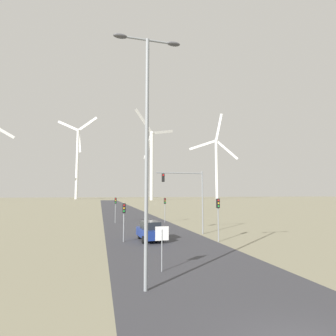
{
  "coord_description": "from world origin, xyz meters",
  "views": [
    {
      "loc": [
        -5.64,
        -5.95,
        4.48
      ],
      "look_at": [
        0.0,
        15.7,
        6.65
      ],
      "focal_mm": 28.0,
      "sensor_mm": 36.0,
      "label": 1
    }
  ],
  "objects_px": {
    "traffic_light_post_mid_right": "(165,204)",
    "traffic_light_post_near_right": "(218,210)",
    "wind_turbine_center": "(152,158)",
    "traffic_light_post_near_left": "(124,213)",
    "traffic_light_mast_overhead": "(187,189)",
    "streetlamp": "(147,131)",
    "car_approaching": "(150,231)",
    "stop_sign_near": "(162,240)",
    "wind_turbine_right": "(216,162)",
    "wind_turbine_left": "(77,158)",
    "traffic_light_post_mid_left": "(115,204)"
  },
  "relations": [
    {
      "from": "traffic_light_post_mid_right",
      "to": "traffic_light_post_near_right",
      "type": "bearing_deg",
      "value": -86.73
    },
    {
      "from": "traffic_light_post_mid_right",
      "to": "wind_turbine_center",
      "type": "height_order",
      "value": "wind_turbine_center"
    },
    {
      "from": "traffic_light_post_near_left",
      "to": "traffic_light_mast_overhead",
      "type": "distance_m",
      "value": 7.98
    },
    {
      "from": "traffic_light_post_near_left",
      "to": "traffic_light_mast_overhead",
      "type": "xyz_separation_m",
      "value": [
        7.15,
        2.64,
        2.37
      ]
    },
    {
      "from": "streetlamp",
      "to": "car_approaching",
      "type": "xyz_separation_m",
      "value": [
        2.57,
        12.56,
        -6.59
      ]
    },
    {
      "from": "stop_sign_near",
      "to": "wind_turbine_right",
      "type": "relative_size",
      "value": 0.04
    },
    {
      "from": "traffic_light_post_mid_right",
      "to": "wind_turbine_right",
      "type": "relative_size",
      "value": 0.05
    },
    {
      "from": "streetlamp",
      "to": "wind_turbine_right",
      "type": "relative_size",
      "value": 0.18
    },
    {
      "from": "traffic_light_post_near_left",
      "to": "wind_turbine_center",
      "type": "xyz_separation_m",
      "value": [
        30.7,
        144.55,
        24.95
      ]
    },
    {
      "from": "wind_turbine_left",
      "to": "wind_turbine_right",
      "type": "bearing_deg",
      "value": -9.35
    },
    {
      "from": "traffic_light_post_mid_left",
      "to": "traffic_light_mast_overhead",
      "type": "height_order",
      "value": "traffic_light_mast_overhead"
    },
    {
      "from": "wind_turbine_right",
      "to": "traffic_light_post_mid_left",
      "type": "bearing_deg",
      "value": -120.11
    },
    {
      "from": "stop_sign_near",
      "to": "traffic_light_post_mid_left",
      "type": "distance_m",
      "value": 25.7
    },
    {
      "from": "streetlamp",
      "to": "traffic_light_mast_overhead",
      "type": "relative_size",
      "value": 1.77
    },
    {
      "from": "traffic_light_post_mid_left",
      "to": "traffic_light_mast_overhead",
      "type": "bearing_deg",
      "value": -62.01
    },
    {
      "from": "car_approaching",
      "to": "traffic_light_mast_overhead",
      "type": "bearing_deg",
      "value": 29.15
    },
    {
      "from": "traffic_light_mast_overhead",
      "to": "wind_turbine_left",
      "type": "bearing_deg",
      "value": 98.25
    },
    {
      "from": "stop_sign_near",
      "to": "streetlamp",
      "type": "bearing_deg",
      "value": -117.41
    },
    {
      "from": "traffic_light_post_mid_right",
      "to": "traffic_light_mast_overhead",
      "type": "height_order",
      "value": "traffic_light_mast_overhead"
    },
    {
      "from": "traffic_light_post_mid_left",
      "to": "wind_turbine_center",
      "type": "bearing_deg",
      "value": 76.64
    },
    {
      "from": "traffic_light_post_mid_right",
      "to": "streetlamp",
      "type": "bearing_deg",
      "value": -105.71
    },
    {
      "from": "traffic_light_post_mid_left",
      "to": "traffic_light_post_near_right",
      "type": "bearing_deg",
      "value": -64.78
    },
    {
      "from": "traffic_light_post_near_right",
      "to": "traffic_light_mast_overhead",
      "type": "distance_m",
      "value": 5.34
    },
    {
      "from": "stop_sign_near",
      "to": "traffic_light_post_near_left",
      "type": "bearing_deg",
      "value": 97.72
    },
    {
      "from": "traffic_light_post_mid_left",
      "to": "wind_turbine_center",
      "type": "distance_m",
      "value": 134.58
    },
    {
      "from": "traffic_light_post_mid_right",
      "to": "wind_turbine_left",
      "type": "bearing_deg",
      "value": 98.98
    },
    {
      "from": "car_approaching",
      "to": "wind_turbine_right",
      "type": "bearing_deg",
      "value": 62.91
    },
    {
      "from": "stop_sign_near",
      "to": "traffic_light_post_near_left",
      "type": "xyz_separation_m",
      "value": [
        -1.33,
        9.8,
        0.82
      ]
    },
    {
      "from": "stop_sign_near",
      "to": "traffic_light_mast_overhead",
      "type": "xyz_separation_m",
      "value": [
        5.82,
        12.44,
        3.19
      ]
    },
    {
      "from": "traffic_light_post_mid_right",
      "to": "wind_turbine_right",
      "type": "height_order",
      "value": "wind_turbine_right"
    },
    {
      "from": "traffic_light_post_mid_right",
      "to": "stop_sign_near",
      "type": "bearing_deg",
      "value": -104.31
    },
    {
      "from": "streetlamp",
      "to": "wind_turbine_center",
      "type": "xyz_separation_m",
      "value": [
        30.79,
        157.08,
        20.05
      ]
    },
    {
      "from": "traffic_light_post_mid_left",
      "to": "wind_turbine_left",
      "type": "relative_size",
      "value": 0.06
    },
    {
      "from": "streetlamp",
      "to": "traffic_light_post_mid_left",
      "type": "bearing_deg",
      "value": 89.57
    },
    {
      "from": "traffic_light_post_mid_right",
      "to": "wind_turbine_left",
      "type": "distance_m",
      "value": 176.05
    },
    {
      "from": "streetlamp",
      "to": "traffic_light_mast_overhead",
      "type": "xyz_separation_m",
      "value": [
        7.24,
        15.16,
        -2.53
      ]
    },
    {
      "from": "traffic_light_post_near_right",
      "to": "traffic_light_post_mid_right",
      "type": "xyz_separation_m",
      "value": [
        -0.96,
        16.9,
        -0.17
      ]
    },
    {
      "from": "traffic_light_post_near_left",
      "to": "traffic_light_post_near_right",
      "type": "bearing_deg",
      "value": -13.66
    },
    {
      "from": "wind_turbine_right",
      "to": "traffic_light_post_mid_right",
      "type": "bearing_deg",
      "value": -117.81
    },
    {
      "from": "wind_turbine_center",
      "to": "wind_turbine_right",
      "type": "relative_size",
      "value": 0.84
    },
    {
      "from": "traffic_light_post_near_right",
      "to": "streetlamp",
      "type": "bearing_deg",
      "value": -129.65
    },
    {
      "from": "car_approaching",
      "to": "wind_turbine_center",
      "type": "relative_size",
      "value": 0.07
    },
    {
      "from": "traffic_light_post_near_left",
      "to": "traffic_light_post_near_right",
      "type": "distance_m",
      "value": 8.83
    },
    {
      "from": "streetlamp",
      "to": "wind_turbine_center",
      "type": "height_order",
      "value": "wind_turbine_center"
    },
    {
      "from": "traffic_light_post_near_right",
      "to": "car_approaching",
      "type": "height_order",
      "value": "traffic_light_post_near_right"
    },
    {
      "from": "traffic_light_post_near_left",
      "to": "wind_turbine_left",
      "type": "xyz_separation_m",
      "value": [
        -19.48,
        186.32,
        29.27
      ]
    },
    {
      "from": "traffic_light_post_near_left",
      "to": "traffic_light_post_near_right",
      "type": "relative_size",
      "value": 0.89
    },
    {
      "from": "traffic_light_post_near_right",
      "to": "car_approaching",
      "type": "bearing_deg",
      "value": 160.83
    },
    {
      "from": "traffic_light_post_near_left",
      "to": "traffic_light_post_mid_left",
      "type": "relative_size",
      "value": 0.93
    },
    {
      "from": "traffic_light_post_near_left",
      "to": "traffic_light_post_mid_right",
      "type": "relative_size",
      "value": 0.94
    }
  ]
}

